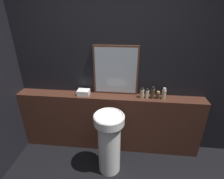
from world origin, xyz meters
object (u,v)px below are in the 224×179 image
object	(u,v)px
shampoo_bottle	(142,93)
conditioner_bottle	(147,94)
pedestal_sink	(109,141)
body_wash_bottle	(158,95)
hand_soap_bottle	(164,94)
towel_stack	(84,92)
mirror	(116,71)
lotion_bottle	(153,93)

from	to	relation	value
shampoo_bottle	conditioner_bottle	world-z (taller)	shampoo_bottle
pedestal_sink	body_wash_bottle	distance (m)	0.91
hand_soap_bottle	towel_stack	bearing A→B (deg)	180.00
pedestal_sink	mirror	xyz separation A→B (m)	(0.03, 0.54, 0.78)
shampoo_bottle	lotion_bottle	distance (m)	0.14
pedestal_sink	conditioner_bottle	world-z (taller)	conditioner_bottle
mirror	lotion_bottle	world-z (taller)	mirror
body_wash_bottle	conditioner_bottle	bearing A→B (deg)	180.00
shampoo_bottle	body_wash_bottle	size ratio (longest dim) A/B	1.38
shampoo_bottle	conditioner_bottle	xyz separation A→B (m)	(0.07, -0.00, -0.01)
body_wash_bottle	hand_soap_bottle	bearing A→B (deg)	0.00
mirror	towel_stack	xyz separation A→B (m)	(-0.46, -0.09, -0.31)
towel_stack	pedestal_sink	bearing A→B (deg)	-46.56
towel_stack	lotion_bottle	world-z (taller)	lotion_bottle
pedestal_sink	conditioner_bottle	size ratio (longest dim) A/B	6.56
mirror	shampoo_bottle	xyz separation A→B (m)	(0.38, -0.09, -0.28)
towel_stack	lotion_bottle	size ratio (longest dim) A/B	1.00
body_wash_bottle	hand_soap_bottle	size ratio (longest dim) A/B	0.66
pedestal_sink	lotion_bottle	xyz separation A→B (m)	(0.55, 0.45, 0.51)
pedestal_sink	towel_stack	distance (m)	0.78
shampoo_bottle	lotion_bottle	xyz separation A→B (m)	(0.14, -0.00, 0.01)
towel_stack	body_wash_bottle	distance (m)	1.05
conditioner_bottle	hand_soap_bottle	size ratio (longest dim) A/B	0.85
shampoo_bottle	pedestal_sink	bearing A→B (deg)	-132.35
pedestal_sink	hand_soap_bottle	size ratio (longest dim) A/B	5.56
conditioner_bottle	hand_soap_bottle	world-z (taller)	hand_soap_bottle
pedestal_sink	body_wash_bottle	size ratio (longest dim) A/B	8.40
pedestal_sink	shampoo_bottle	distance (m)	0.79
lotion_bottle	hand_soap_bottle	xyz separation A→B (m)	(0.15, 0.00, -0.00)
mirror	towel_stack	distance (m)	0.56
pedestal_sink	hand_soap_bottle	xyz separation A→B (m)	(0.70, 0.45, 0.51)
mirror	towel_stack	world-z (taller)	mirror
mirror	body_wash_bottle	bearing A→B (deg)	-8.77
pedestal_sink	hand_soap_bottle	world-z (taller)	hand_soap_bottle
shampoo_bottle	lotion_bottle	world-z (taller)	lotion_bottle
conditioner_bottle	body_wash_bottle	size ratio (longest dim) A/B	1.28
pedestal_sink	shampoo_bottle	size ratio (longest dim) A/B	6.07
mirror	lotion_bottle	size ratio (longest dim) A/B	4.12
mirror	lotion_bottle	bearing A→B (deg)	-10.02
mirror	towel_stack	bearing A→B (deg)	-168.60
conditioner_bottle	lotion_bottle	xyz separation A→B (m)	(0.07, 0.00, 0.02)
towel_stack	shampoo_bottle	world-z (taller)	shampoo_bottle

